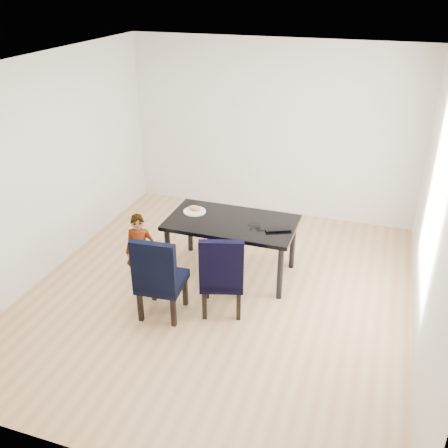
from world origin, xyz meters
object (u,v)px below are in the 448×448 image
(laptop, at_px, (277,227))
(child, at_px, (140,252))
(chair_right, at_px, (222,272))
(plate, at_px, (195,211))
(chair_left, at_px, (162,275))
(dining_table, at_px, (231,247))

(laptop, bearing_deg, child, -2.51)
(chair_right, height_order, plate, chair_right)
(laptop, bearing_deg, chair_left, 19.89)
(dining_table, xyz_separation_m, plate, (-0.53, 0.09, 0.38))
(dining_table, height_order, chair_left, chair_left)
(chair_left, relative_size, chair_right, 1.02)
(child, bearing_deg, laptop, 6.52)
(chair_left, relative_size, plate, 3.51)
(dining_table, distance_m, plate, 0.66)
(chair_right, bearing_deg, child, 156.92)
(dining_table, bearing_deg, plate, 169.98)
(chair_right, xyz_separation_m, laptop, (0.45, 0.76, 0.26))
(child, xyz_separation_m, laptop, (1.54, 0.63, 0.28))
(child, bearing_deg, dining_table, 18.50)
(child, bearing_deg, chair_right, -22.42)
(plate, bearing_deg, dining_table, -10.02)
(chair_right, xyz_separation_m, plate, (-0.67, 0.87, 0.26))
(plate, bearing_deg, child, -119.70)
(plate, bearing_deg, chair_left, -87.10)
(dining_table, height_order, plate, plate)
(chair_right, distance_m, child, 1.10)
(dining_table, relative_size, chair_left, 1.56)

